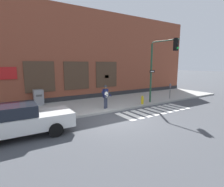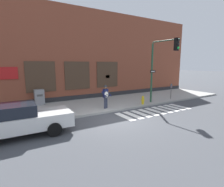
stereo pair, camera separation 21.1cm
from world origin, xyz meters
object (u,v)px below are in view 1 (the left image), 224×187
Objects in this scene: busker at (106,96)px; utility_box at (39,97)px; fire_hydrant at (142,100)px; parking_meter at (170,89)px; red_car at (20,120)px; traffic_light at (161,61)px.

busker is 1.40× the size of utility_box.
busker is 3.30m from fire_hydrant.
utility_box is at bearing 160.47° from parking_meter.
parking_meter is 2.05× the size of fire_hydrant.
red_car is 12.70m from parking_meter.
red_car is at bearing -171.72° from parking_meter.
fire_hydrant is at bearing -6.11° from busker.
busker reaches higher than red_car.
parking_meter is at bearing -0.34° from busker.
fire_hydrant is (7.14, -4.14, -0.26)m from utility_box.
fire_hydrant is at bearing 9.73° from red_car.
busker is at bearing 179.66° from parking_meter.
traffic_light reaches higher than utility_box.
parking_meter is at bearing 21.38° from traffic_light.
busker reaches higher than fire_hydrant.
busker is at bearing 173.89° from fire_hydrant.
fire_hydrant is (8.90, 1.53, -0.28)m from red_car.
red_car is 3.81× the size of utility_box.
busker is 5.18m from traffic_light.
red_car is 5.93m from utility_box.
busker is 0.34× the size of traffic_light.
traffic_light is at bearing -158.62° from parking_meter.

